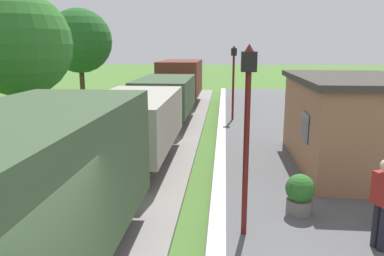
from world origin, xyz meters
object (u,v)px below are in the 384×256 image
Objects in this scene: bench_down_platform at (308,123)px; lamp_post_near at (247,107)px; station_hut at (351,121)px; tree_trackside_far at (19,44)px; freight_train at (153,105)px; lamp_post_far at (234,69)px; person_waiting at (383,201)px; potted_planter at (300,194)px; tree_field_left at (80,41)px.

lamp_post_near reaches higher than bench_down_platform.
station_hut is 1.00× the size of tree_trackside_far.
station_hut is 5.98m from lamp_post_near.
lamp_post_far reaches higher than freight_train.
person_waiting is at bearing -101.38° from station_hut.
bench_down_platform is 0.41× the size of lamp_post_near.
tree_field_left is at bearing 126.78° from potted_planter.
freight_train is at bearing 27.17° from tree_trackside_far.
person_waiting is 0.28× the size of tree_field_left.
freight_train is 8.50m from tree_field_left.
tree_field_left is at bearing 141.85° from station_hut.
person_waiting is (5.77, -8.48, -0.37)m from freight_train.
station_hut is 11.37m from tree_trackside_far.
lamp_post_far is (3.33, 3.89, 1.25)m from freight_train.
potted_planter is at bearing -103.07° from bench_down_platform.
lamp_post_near and lamp_post_far have the same top height.
station_hut reaches higher than person_waiting.
freight_train is 5.27m from lamp_post_far.
tree_trackside_far is at bearing -141.36° from lamp_post_far.
tree_trackside_far is at bearing 142.10° from lamp_post_near.
tree_trackside_far is at bearing 151.04° from potted_planter.
tree_field_left is (-12.08, 9.49, 2.54)m from station_hut.
tree_trackside_far is (-7.60, -6.08, 1.16)m from lamp_post_far.
tree_field_left is (-9.88, 13.22, 3.47)m from potted_planter.
person_waiting is at bearing -49.58° from potted_planter.
lamp_post_near is at bearing -141.36° from potted_planter.
person_waiting is (-0.71, -9.50, 0.46)m from bench_down_platform.
lamp_post_far is 9.80m from tree_trackside_far.
person_waiting is 0.46× the size of lamp_post_near.
freight_train is 10.26m from person_waiting.
tree_trackside_far is (-8.87, 4.91, 3.24)m from potted_planter.
lamp_post_near is 0.64× the size of tree_trackside_far.
person_waiting is at bearing -94.28° from bench_down_platform.
potted_planter is at bearing -57.07° from freight_train.
potted_planter is 16.86m from tree_field_left.
freight_train is 8.50m from potted_planter.
lamp_post_near is at bearing -37.90° from tree_trackside_far.
station_hut reaches higher than potted_planter.
lamp_post_far reaches higher than person_waiting.
station_hut is 1.57× the size of lamp_post_near.
person_waiting is 12.17m from tree_trackside_far.
station_hut is at bearing 59.43° from potted_planter.
freight_train is 8.85m from lamp_post_near.
potted_planter is 0.15× the size of tree_field_left.
station_hut is 6.33× the size of potted_planter.
tree_trackside_far is (-4.27, -2.19, 2.41)m from freight_train.
station_hut is 15.57m from tree_field_left.
tree_trackside_far reaches higher than station_hut.
station_hut is 4.50m from bench_down_platform.
bench_down_platform is at bearing -23.44° from tree_field_left.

